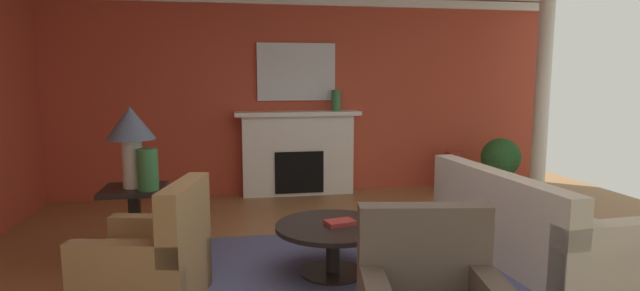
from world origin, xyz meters
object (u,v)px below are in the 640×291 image
at_px(fireplace, 298,155).
at_px(mantel_mirror, 296,72).
at_px(armchair_near_window, 150,266).
at_px(table_lamp, 131,131).
at_px(coffee_table, 333,237).
at_px(side_table, 135,219).
at_px(vase_mantel_right, 336,101).
at_px(potted_plant, 501,161).
at_px(vase_on_side_table, 148,169).
at_px(sofa, 523,228).
at_px(vase_tall_corner, 454,172).

bearing_deg(fireplace, mantel_mirror, 90.00).
bearing_deg(armchair_near_window, table_lamp, 105.22).
distance_m(coffee_table, side_table, 1.87).
xyz_separation_m(vase_mantel_right, potted_plant, (2.33, -0.51, -0.88)).
distance_m(fireplace, mantel_mirror, 1.21).
height_order(coffee_table, side_table, side_table).
height_order(armchair_near_window, potted_plant, armchair_near_window).
relative_size(vase_mantel_right, vase_on_side_table, 0.81).
bearing_deg(sofa, armchair_near_window, -173.27).
xyz_separation_m(side_table, vase_on_side_table, (0.15, -0.12, 0.49)).
relative_size(vase_mantel_right, potted_plant, 0.36).
bearing_deg(side_table, potted_plant, 20.89).
height_order(side_table, table_lamp, table_lamp).
bearing_deg(vase_mantel_right, vase_on_side_table, -132.82).
distance_m(sofa, table_lamp, 3.76).
xyz_separation_m(fireplace, vase_on_side_table, (-1.71, -2.49, 0.31)).
bearing_deg(armchair_near_window, side_table, 105.22).
bearing_deg(sofa, side_table, 170.52).
xyz_separation_m(fireplace, mantel_mirror, (0.00, 0.12, 1.20)).
xyz_separation_m(sofa, vase_on_side_table, (-3.45, 0.48, 0.59)).
xyz_separation_m(fireplace, table_lamp, (-1.86, -2.37, 0.65)).
xyz_separation_m(coffee_table, vase_tall_corner, (2.40, 2.73, -0.03)).
relative_size(side_table, vase_tall_corner, 1.13).
height_order(table_lamp, vase_on_side_table, table_lamp).
xyz_separation_m(vase_mantel_right, vase_tall_corner, (1.73, -0.25, -1.06)).
bearing_deg(vase_on_side_table, vase_tall_corner, 28.72).
height_order(table_lamp, vase_mantel_right, vase_mantel_right).
distance_m(mantel_mirror, sofa, 3.84).
height_order(sofa, coffee_table, sofa).
distance_m(mantel_mirror, vase_mantel_right, 0.71).
bearing_deg(fireplace, vase_on_side_table, -124.50).
bearing_deg(vase_tall_corner, coffee_table, -131.32).
bearing_deg(vase_tall_corner, table_lamp, -153.47).
bearing_deg(side_table, vase_tall_corner, 26.53).
relative_size(mantel_mirror, armchair_near_window, 1.18).
bearing_deg(fireplace, side_table, -128.14).
distance_m(mantel_mirror, vase_tall_corner, 2.75).
xyz_separation_m(mantel_mirror, coffee_table, (-0.12, -3.15, -1.44)).
relative_size(coffee_table, side_table, 1.43).
distance_m(mantel_mirror, vase_on_side_table, 3.24).
relative_size(fireplace, armchair_near_window, 1.87).
xyz_separation_m(table_lamp, vase_on_side_table, (0.15, -0.12, -0.34)).
bearing_deg(side_table, fireplace, 51.86).
bearing_deg(sofa, vase_on_side_table, 172.06).
distance_m(fireplace, vase_mantel_right, 0.97).
xyz_separation_m(mantel_mirror, vase_tall_corner, (2.28, -0.42, -1.47)).
distance_m(vase_mantel_right, potted_plant, 2.54).
bearing_deg(vase_mantel_right, fireplace, 174.85).
xyz_separation_m(armchair_near_window, side_table, (-0.27, 0.99, 0.09)).
xyz_separation_m(vase_tall_corner, potted_plant, (0.60, -0.26, 0.18)).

